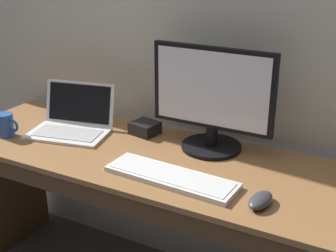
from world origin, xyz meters
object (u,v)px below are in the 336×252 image
Objects in this scene: wired_keyboard at (171,177)px; computer_mouse at (261,200)px; external_monitor at (212,101)px; external_drive_box at (145,128)px; laptop_white at (72,122)px; coffee_mug at (6,125)px.

computer_mouse is at bearing -2.81° from wired_keyboard.
external_drive_box is at bearing 177.62° from external_monitor.
external_monitor reaches higher than laptop_white.
wired_keyboard is 0.83m from coffee_mug.
laptop_white reaches higher than external_drive_box.
computer_mouse is at bearing -45.88° from external_monitor.
wired_keyboard is at bearing -17.85° from laptop_white.
external_monitor reaches higher than external_drive_box.
coffee_mug is (-0.83, 0.01, 0.04)m from wired_keyboard.
laptop_white is 3.13× the size of computer_mouse.
external_monitor is at bearing -2.38° from external_drive_box.
computer_mouse reaches higher than wired_keyboard.
laptop_white reaches higher than coffee_mug.
laptop_white is at bearing 174.41° from computer_mouse.
external_monitor is at bearing 19.15° from coffee_mug.
coffee_mug is (-1.16, 0.03, 0.03)m from computer_mouse.
wired_keyboard is 4.42× the size of external_drive_box.
laptop_white is 0.33m from external_drive_box.
computer_mouse is (0.94, -0.21, -0.02)m from laptop_white.
external_drive_box is at bearing 133.03° from wired_keyboard.
external_monitor is 0.49m from computer_mouse.
external_drive_box is (-0.32, 0.01, -0.18)m from external_monitor.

